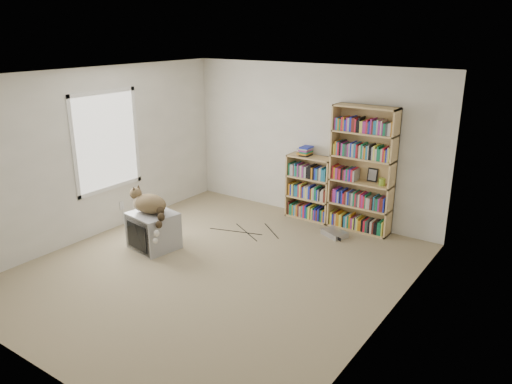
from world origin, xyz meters
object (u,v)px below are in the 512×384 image
Objects in this scene: bookcase_short at (310,190)px; bookcase_tall at (362,173)px; cat at (151,208)px; dvd_player at (335,233)px; crt_tv at (154,230)px.

bookcase_tall is at bearing 0.12° from bookcase_short.
dvd_player is at bearing 37.53° from cat.
bookcase_tall reaches higher than bookcase_short.
cat is 2.68m from bookcase_short.
crt_tv is 0.65× the size of bookcase_short.
cat is 0.73× the size of bookcase_short.
bookcase_tall is 1.01m from dvd_player.
bookcase_tall reaches higher than cat.
dvd_player is (1.95, 1.86, -0.22)m from crt_tv.
dvd_player is (1.92, 1.91, -0.59)m from cat.
cat is 3.19m from bookcase_tall.
bookcase_short reaches higher than crt_tv.
bookcase_short is (1.25, 2.32, 0.22)m from crt_tv.
bookcase_tall is 1.84× the size of bookcase_short.
cat is at bearing -131.74° from bookcase_tall.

